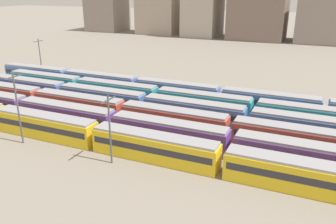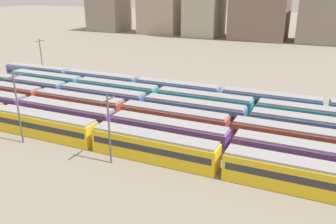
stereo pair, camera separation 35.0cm
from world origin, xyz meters
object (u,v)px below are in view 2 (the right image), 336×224
object	(u,v)px
train_track_5	(177,91)
catenary_pole_2	(18,105)
train_track_0	(154,147)
catenary_pole_1	(41,56)
catenary_pole_0	(109,126)
train_track_4	(158,96)
train_track_1	(231,144)
train_track_2	(173,120)
train_track_3	(194,111)

from	to	relation	value
train_track_5	catenary_pole_2	size ratio (longest dim) A/B	8.65
train_track_0	train_track_5	world-z (taller)	same
catenary_pole_1	catenary_pole_2	xyz separation A→B (m)	(25.61, -31.99, 0.40)
catenary_pole_1	catenary_pole_0	bearing A→B (deg)	-37.72
train_track_4	catenary_pole_0	bearing A→B (deg)	-79.12
train_track_1	train_track_2	bearing A→B (deg)	154.47
train_track_0	catenary_pole_0	distance (m)	6.67
train_track_2	catenary_pole_0	world-z (taller)	catenary_pole_0
catenary_pole_0	train_track_0	bearing A→B (deg)	33.73
train_track_1	train_track_4	distance (m)	24.37
train_track_0	train_track_3	world-z (taller)	same
train_track_4	catenary_pole_0	world-z (taller)	catenary_pole_0
train_track_0	train_track_5	xyz separation A→B (m)	(-7.48, 26.00, 0.00)
train_track_4	train_track_5	world-z (taller)	same
catenary_pole_0	train_track_1	bearing A→B (deg)	30.77
train_track_1	train_track_0	bearing A→B (deg)	-150.83
catenary_pole_0	catenary_pole_1	distance (m)	52.23
train_track_0	train_track_3	xyz separation A→B (m)	(0.01, 15.60, 0.00)
catenary_pole_0	catenary_pole_2	distance (m)	15.72
train_track_4	train_track_0	bearing A→B (deg)	-65.67
catenary_pole_0	train_track_5	bearing A→B (deg)	95.25
train_track_1	train_track_3	distance (m)	13.96
catenary_pole_2	train_track_4	bearing A→B (deg)	65.24
train_track_1	catenary_pole_2	bearing A→B (deg)	-164.19
train_track_0	train_track_4	distance (m)	22.83
train_track_2	catenary_pole_0	size ratio (longest dim) A/B	9.91
train_track_2	train_track_5	xyz separation A→B (m)	(-5.90, 15.60, 0.00)
train_track_3	catenary_pole_1	size ratio (longest dim) A/B	9.32
train_track_4	train_track_5	distance (m)	5.55
train_track_5	catenary_pole_0	xyz separation A→B (m)	(2.69, -29.20, 3.36)
train_track_0	catenary_pole_2	bearing A→B (deg)	-171.02
catenary_pole_0	train_track_2	bearing A→B (deg)	76.69
train_track_4	train_track_1	bearing A→B (deg)	-39.81
train_track_0	train_track_2	bearing A→B (deg)	98.61
train_track_2	train_track_3	world-z (taller)	same
train_track_1	train_track_2	xyz separation A→B (m)	(-10.89, 5.20, 0.00)
train_track_2	catenary_pole_1	distance (m)	48.30
catenary_pole_0	catenary_pole_1	world-z (taller)	catenary_pole_1
train_track_1	catenary_pole_2	distance (m)	31.24
catenary_pole_2	train_track_2	bearing A→B (deg)	35.79
train_track_2	catenary_pole_0	distance (m)	14.37
train_track_0	catenary_pole_0	xyz separation A→B (m)	(-4.79, -3.20, 3.36)
train_track_2	train_track_3	size ratio (longest dim) A/B	1.00
train_track_3	catenary_pole_2	distance (m)	28.13
train_track_0	train_track_1	size ratio (longest dim) A/B	0.83
train_track_4	train_track_5	xyz separation A→B (m)	(1.93, 5.20, 0.00)
train_track_1	catenary_pole_1	bearing A→B (deg)	156.97
catenary_pole_0	catenary_pole_2	bearing A→B (deg)	-179.86
train_track_1	train_track_5	bearing A→B (deg)	128.92
train_track_1	train_track_3	xyz separation A→B (m)	(-9.31, 10.40, 0.00)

